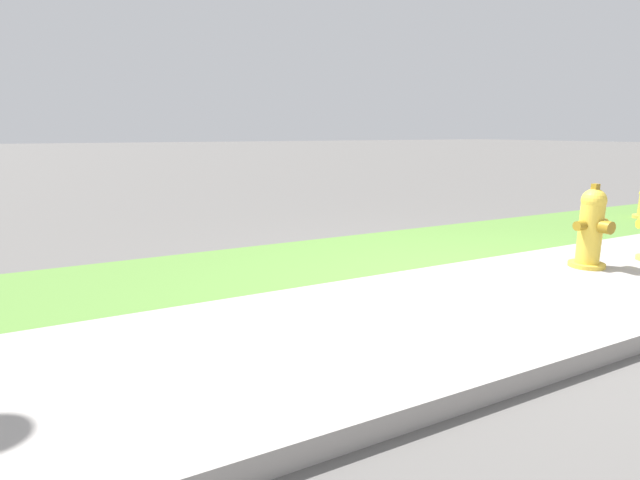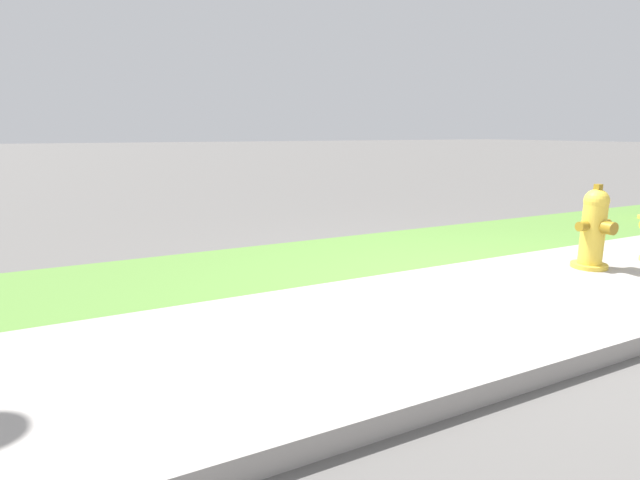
# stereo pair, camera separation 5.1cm
# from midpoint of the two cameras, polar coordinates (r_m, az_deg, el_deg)

# --- Properties ---
(ground_plane) EXTENTS (120.00, 120.00, 0.00)m
(ground_plane) POSITION_cam_midpoint_polar(r_m,az_deg,el_deg) (4.16, 19.99, -6.37)
(ground_plane) COLOR #5B5956
(sidewalk_pavement) EXTENTS (18.00, 1.90, 0.01)m
(sidewalk_pavement) POSITION_cam_midpoint_polar(r_m,az_deg,el_deg) (4.16, 20.00, -6.30)
(sidewalk_pavement) COLOR #9E9993
(sidewalk_pavement) RESTS_ON ground
(grass_verge) EXTENTS (18.00, 1.64, 0.01)m
(grass_verge) POSITION_cam_midpoint_polar(r_m,az_deg,el_deg) (5.46, 6.44, -1.27)
(grass_verge) COLOR #568438
(grass_verge) RESTS_ON ground
(street_curb) EXTENTS (18.00, 0.16, 0.12)m
(street_curb) POSITION_cam_midpoint_polar(r_m,az_deg,el_deg) (3.57, 32.31, -9.66)
(street_curb) COLOR #9E9993
(street_curb) RESTS_ON ground
(fire_hydrant_near_corner) EXTENTS (0.39, 0.37, 0.80)m
(fire_hydrant_near_corner) POSITION_cam_midpoint_polar(r_m,az_deg,el_deg) (5.34, 29.05, 1.15)
(fire_hydrant_near_corner) COLOR gold
(fire_hydrant_near_corner) RESTS_ON ground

